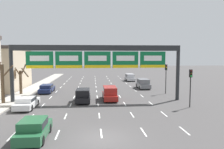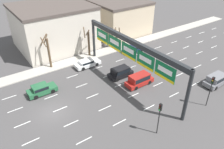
{
  "view_description": "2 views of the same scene",
  "coord_description": "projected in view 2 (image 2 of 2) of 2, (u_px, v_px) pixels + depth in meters",
  "views": [
    {
      "loc": [
        -0.61,
        -15.27,
        5.94
      ],
      "look_at": [
        1.75,
        11.34,
        3.62
      ],
      "focal_mm": 35.0,
      "sensor_mm": 36.0,
      "label": 1
    },
    {
      "loc": [
        22.4,
        -6.21,
        19.33
      ],
      "look_at": [
        2.52,
        7.72,
        4.35
      ],
      "focal_mm": 35.0,
      "sensor_mm": 36.0,
      "label": 2
    }
  ],
  "objects": [
    {
      "name": "tree_bare_closest",
      "position": [
        89.0,
        42.0,
        41.33
      ],
      "size": [
        2.32,
        2.35,
        5.55
      ],
      "color": "brown",
      "rests_on": "sidewalk_left"
    },
    {
      "name": "suv_black",
      "position": [
        120.0,
        72.0,
        35.71
      ],
      "size": [
        1.85,
        4.14,
        1.68
      ],
      "color": "black",
      "rests_on": "ground_plane"
    },
    {
      "name": "building_near",
      "position": [
        54.0,
        26.0,
        44.54
      ],
      "size": [
        13.5,
        14.67,
        8.62
      ],
      "color": "beige",
      "rests_on": "ground_plane"
    },
    {
      "name": "suv_red",
      "position": [
        139.0,
        79.0,
        33.72
      ],
      "size": [
        1.85,
        4.58,
        1.8
      ],
      "color": "maroon",
      "rests_on": "ground_plane"
    },
    {
      "name": "sign_gantry",
      "position": [
        130.0,
        48.0,
        31.91
      ],
      "size": [
        21.86,
        0.7,
        7.27
      ],
      "color": "#232628",
      "rests_on": "ground_plane"
    },
    {
      "name": "car_navy",
      "position": [
        133.0,
        49.0,
        43.96
      ],
      "size": [
        1.89,
        4.79,
        1.31
      ],
      "color": "#19234C",
      "rests_on": "ground_plane"
    },
    {
      "name": "car_white",
      "position": [
        87.0,
        63.0,
        38.77
      ],
      "size": [
        1.88,
        4.63,
        1.32
      ],
      "color": "silver",
      "rests_on": "ground_plane"
    },
    {
      "name": "tree_bare_second",
      "position": [
        48.0,
        51.0,
        37.15
      ],
      "size": [
        2.0,
        1.62,
        5.93
      ],
      "color": "brown",
      "rests_on": "sidewalk_left"
    },
    {
      "name": "car_green",
      "position": [
        41.0,
        89.0,
        31.84
      ],
      "size": [
        1.84,
        4.2,
        1.49
      ],
      "color": "#235B38",
      "rests_on": "ground_plane"
    },
    {
      "name": "tree_bare_third",
      "position": [
        116.0,
        37.0,
        44.65
      ],
      "size": [
        2.27,
        2.09,
        4.53
      ],
      "color": "brown",
      "rests_on": "sidewalk_left"
    },
    {
      "name": "building_far",
      "position": [
        116.0,
        16.0,
        52.82
      ],
      "size": [
        13.98,
        11.78,
        7.5
      ],
      "color": "#C6B293",
      "rests_on": "ground_plane"
    },
    {
      "name": "sidewalk_left",
      "position": [
        27.0,
        75.0,
        36.63
      ],
      "size": [
        2.8,
        110.0,
        0.15
      ],
      "color": "#A8A399",
      "rests_on": "ground_plane"
    },
    {
      "name": "ground_plane",
      "position": [
        53.0,
        112.0,
        28.79
      ],
      "size": [
        220.0,
        220.0,
        0.0
      ],
      "primitive_type": "plane",
      "color": "#474444"
    },
    {
      "name": "lane_dashes",
      "position": [
        132.0,
        80.0,
        35.38
      ],
      "size": [
        13.32,
        67.0,
        0.01
      ],
      "color": "white",
      "rests_on": "ground_plane"
    },
    {
      "name": "traffic_light_mid_block",
      "position": [
        159.0,
        113.0,
        23.99
      ],
      "size": [
        0.3,
        0.35,
        4.37
      ],
      "color": "black",
      "rests_on": "ground_plane"
    },
    {
      "name": "traffic_light_near_gantry",
      "position": [
        211.0,
        86.0,
        28.19
      ],
      "size": [
        0.3,
        0.35,
        4.59
      ],
      "color": "black",
      "rests_on": "ground_plane"
    },
    {
      "name": "suv_grey",
      "position": [
        217.0,
        79.0,
        33.76
      ],
      "size": [
        1.95,
        4.36,
        1.73
      ],
      "color": "slate",
      "rests_on": "ground_plane"
    }
  ]
}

